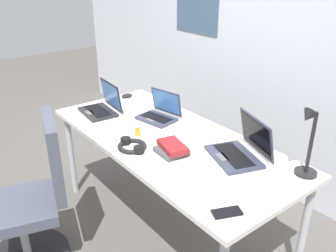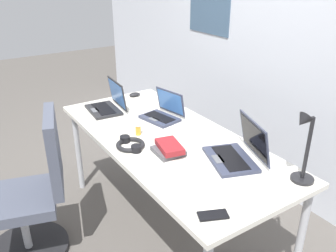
# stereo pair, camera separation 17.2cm
# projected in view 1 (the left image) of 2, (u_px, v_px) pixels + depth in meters

# --- Properties ---
(ground_plane) EXTENTS (12.00, 12.00, 0.00)m
(ground_plane) POSITION_uv_depth(u_px,v_px,m) (168.00, 227.00, 2.61)
(ground_plane) COLOR #56514C
(wall_back) EXTENTS (6.00, 0.13, 2.60)m
(wall_back) POSITION_uv_depth(u_px,v_px,m) (282.00, 31.00, 2.68)
(wall_back) COLOR silver
(wall_back) RESTS_ON ground_plane
(desk) EXTENTS (1.80, 0.80, 0.74)m
(desk) POSITION_uv_depth(u_px,v_px,m) (168.00, 145.00, 2.32)
(desk) COLOR silver
(desk) RESTS_ON ground_plane
(desk_lamp) EXTENTS (0.12, 0.18, 0.40)m
(desk_lamp) POSITION_uv_depth(u_px,v_px,m) (308.00, 143.00, 1.80)
(desk_lamp) COLOR black
(desk_lamp) RESTS_ON desk
(laptop_far_corner) EXTENTS (0.30, 0.27, 0.20)m
(laptop_far_corner) POSITION_uv_depth(u_px,v_px,m) (160.00, 113.00, 2.55)
(laptop_far_corner) COLOR #33384C
(laptop_far_corner) RESTS_ON desk
(laptop_mid_desk) EXTENTS (0.41, 0.37, 0.24)m
(laptop_mid_desk) POSITION_uv_depth(u_px,v_px,m) (240.00, 150.00, 2.04)
(laptop_mid_desk) COLOR #33384C
(laptop_mid_desk) RESTS_ON desk
(laptop_front_right) EXTENTS (0.32, 0.27, 0.23)m
(laptop_front_right) POSITION_uv_depth(u_px,v_px,m) (102.00, 107.00, 2.66)
(laptop_front_right) COLOR #232326
(laptop_front_right) RESTS_ON desk
(computer_mouse) EXTENTS (0.07, 0.10, 0.03)m
(computer_mouse) POSITION_uv_depth(u_px,v_px,m) (127.00, 96.00, 2.97)
(computer_mouse) COLOR black
(computer_mouse) RESTS_ON desk
(cell_phone) EXTENTS (0.11, 0.15, 0.01)m
(cell_phone) POSITION_uv_depth(u_px,v_px,m) (227.00, 212.00, 1.59)
(cell_phone) COLOR black
(cell_phone) RESTS_ON desk
(headphones) EXTENTS (0.21, 0.18, 0.04)m
(headphones) POSITION_uv_depth(u_px,v_px,m) (132.00, 146.00, 2.15)
(headphones) COLOR black
(headphones) RESTS_ON desk
(pill_bottle) EXTENTS (0.04, 0.04, 0.08)m
(pill_bottle) POSITION_uv_depth(u_px,v_px,m) (138.00, 130.00, 2.30)
(pill_bottle) COLOR gold
(pill_bottle) RESTS_ON desk
(book_stack) EXTENTS (0.22, 0.17, 0.06)m
(book_stack) POSITION_uv_depth(u_px,v_px,m) (172.00, 149.00, 2.09)
(book_stack) COLOR #4C4C51
(book_stack) RESTS_ON desk
(office_chair) EXTENTS (0.55, 0.60, 0.97)m
(office_chair) POSITION_uv_depth(u_px,v_px,m) (33.00, 207.00, 2.18)
(office_chair) COLOR black
(office_chair) RESTS_ON ground_plane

